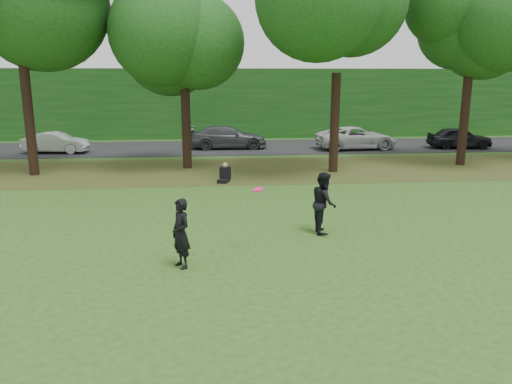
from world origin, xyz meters
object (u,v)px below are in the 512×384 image
frisbee (258,189)px  seated_person (225,175)px  player_right (324,203)px  player_left (181,234)px

frisbee → seated_person: size_ratio=0.36×
player_right → seated_person: size_ratio=2.16×
player_left → seated_person: bearing=141.4°
player_right → frisbee: bearing=128.4°
player_left → seated_person: 9.91m
player_left → seated_person: (1.36, 9.80, -0.53)m
frisbee → player_left: bearing=-152.7°
player_left → frisbee: bearing=86.5°
player_left → player_right: 4.64m
frisbee → seated_person: bearing=93.7°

